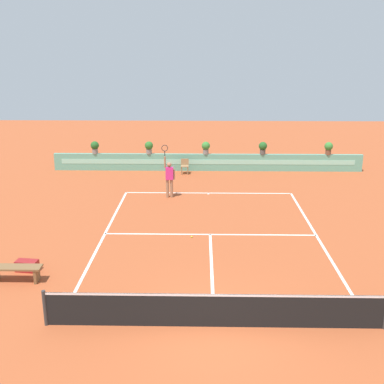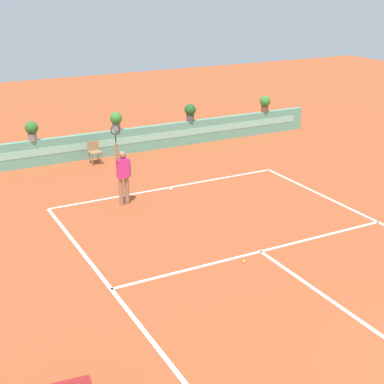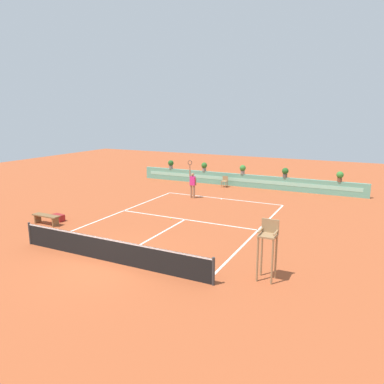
# 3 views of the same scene
# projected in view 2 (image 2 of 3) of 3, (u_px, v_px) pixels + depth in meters

# --- Properties ---
(ground_plane) EXTENTS (60.00, 60.00, 0.00)m
(ground_plane) POSITION_uv_depth(u_px,v_px,m) (269.00, 258.00, 14.64)
(ground_plane) COLOR #A84C28
(court_lines) EXTENTS (8.32, 11.94, 0.01)m
(court_lines) POSITION_uv_depth(u_px,v_px,m) (254.00, 247.00, 15.23)
(court_lines) COLOR white
(court_lines) RESTS_ON ground
(back_wall_barrier) EXTENTS (18.00, 0.21, 1.00)m
(back_wall_barrier) POSITION_uv_depth(u_px,v_px,m) (120.00, 142.00, 23.06)
(back_wall_barrier) COLOR #60A88E
(back_wall_barrier) RESTS_ON ground
(ball_kid_chair) EXTENTS (0.44, 0.44, 0.85)m
(ball_kid_chair) POSITION_uv_depth(u_px,v_px,m) (94.00, 151.00, 21.89)
(ball_kid_chair) COLOR #99754C
(ball_kid_chair) RESTS_ON ground
(tennis_player) EXTENTS (0.62, 0.25, 2.58)m
(tennis_player) POSITION_uv_depth(u_px,v_px,m) (123.00, 173.00, 17.71)
(tennis_player) COLOR #9E7051
(tennis_player) RESTS_ON ground
(tennis_ball_near_baseline) EXTENTS (0.07, 0.07, 0.07)m
(tennis_ball_near_baseline) POSITION_uv_depth(u_px,v_px,m) (244.00, 261.00, 14.38)
(tennis_ball_near_baseline) COLOR #CCE033
(tennis_ball_near_baseline) RESTS_ON ground
(potted_plant_left) EXTENTS (0.48, 0.48, 0.72)m
(potted_plant_left) POSITION_uv_depth(u_px,v_px,m) (32.00, 130.00, 21.25)
(potted_plant_left) COLOR gray
(potted_plant_left) RESTS_ON back_wall_barrier
(potted_plant_far_right) EXTENTS (0.48, 0.48, 0.72)m
(potted_plant_far_right) POSITION_uv_depth(u_px,v_px,m) (265.00, 103.00, 25.81)
(potted_plant_far_right) COLOR brown
(potted_plant_far_right) RESTS_ON back_wall_barrier
(potted_plant_centre) EXTENTS (0.48, 0.48, 0.72)m
(potted_plant_centre) POSITION_uv_depth(u_px,v_px,m) (116.00, 120.00, 22.70)
(potted_plant_centre) COLOR gray
(potted_plant_centre) RESTS_ON back_wall_barrier
(potted_plant_right) EXTENTS (0.48, 0.48, 0.72)m
(potted_plant_right) POSITION_uv_depth(u_px,v_px,m) (190.00, 111.00, 24.15)
(potted_plant_right) COLOR #514C47
(potted_plant_right) RESTS_ON back_wall_barrier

